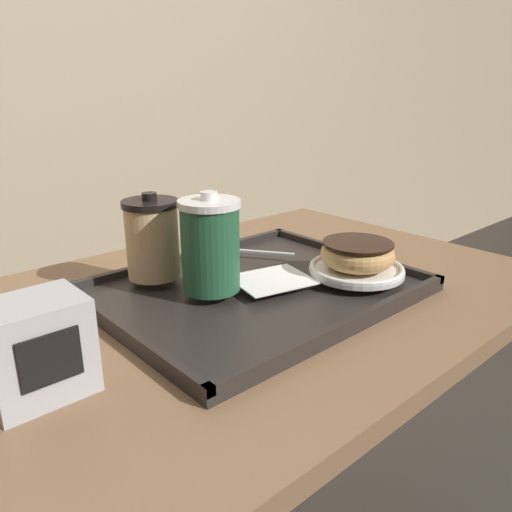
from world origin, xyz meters
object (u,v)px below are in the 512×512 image
Objects in this scene: coffee_cup_front at (211,245)px; donut_chocolate_glazed at (357,253)px; spoon at (238,249)px; napkin_dispenser at (37,349)px; coffee_cup_rear at (152,238)px.

donut_chocolate_glazed is at bearing -25.74° from coffee_cup_front.
spoon is at bearing 37.83° from coffee_cup_front.
coffee_cup_front is at bearing 13.25° from napkin_dispenser.
coffee_cup_front reaches higher than coffee_cup_rear.
donut_chocolate_glazed is at bearing 163.91° from spoon.
napkin_dispenser is (-0.42, -0.18, 0.03)m from spoon.
coffee_cup_rear reaches higher than spoon.
napkin_dispenser reaches higher than donut_chocolate_glazed.
coffee_cup_rear reaches higher than napkin_dispenser.
coffee_cup_front is 0.19m from spoon.
coffee_cup_rear is 1.26× the size of napkin_dispenser.
spoon is at bearing 2.16° from coffee_cup_rear.
spoon is (0.14, 0.11, -0.06)m from coffee_cup_front.
coffee_cup_front is at bearing -71.48° from coffee_cup_rear.
donut_chocolate_glazed is (0.22, -0.10, -0.04)m from coffee_cup_front.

